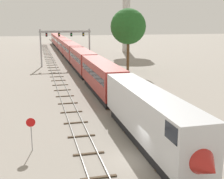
# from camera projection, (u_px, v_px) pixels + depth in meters

# --- Properties ---
(ground_plane) EXTENTS (400.00, 400.00, 0.00)m
(ground_plane) POSITION_uv_depth(u_px,v_px,m) (137.00, 160.00, 23.94)
(ground_plane) COLOR gray
(track_main) EXTENTS (2.60, 200.00, 0.16)m
(track_main) POSITION_uv_depth(u_px,v_px,m) (72.00, 61.00, 81.12)
(track_main) COLOR slate
(track_main) RESTS_ON ground
(track_near) EXTENTS (2.60, 160.00, 0.16)m
(track_near) POSITION_uv_depth(u_px,v_px,m) (56.00, 75.00, 60.90)
(track_near) COLOR slate
(track_near) RESTS_ON ground
(passenger_train) EXTENTS (3.04, 135.01, 4.80)m
(passenger_train) POSITION_uv_depth(u_px,v_px,m) (71.00, 51.00, 81.64)
(passenger_train) COLOR silver
(passenger_train) RESTS_ON ground
(signal_gantry) EXTENTS (12.10, 0.49, 8.75)m
(signal_gantry) POSITION_uv_depth(u_px,v_px,m) (65.00, 39.00, 71.72)
(signal_gantry) COLOR #999BA0
(signal_gantry) RESTS_ON ground
(stop_sign) EXTENTS (0.76, 0.08, 2.88)m
(stop_sign) POSITION_uv_depth(u_px,v_px,m) (31.00, 130.00, 25.31)
(stop_sign) COLOR gray
(stop_sign) RESTS_ON ground
(trackside_tree_left) EXTENTS (7.30, 7.30, 13.15)m
(trackside_tree_left) POSITION_uv_depth(u_px,v_px,m) (128.00, 27.00, 62.30)
(trackside_tree_left) COLOR brown
(trackside_tree_left) RESTS_ON ground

